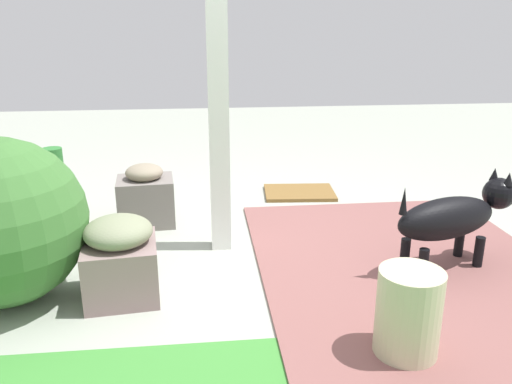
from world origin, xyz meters
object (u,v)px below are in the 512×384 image
at_px(stone_planter_nearest, 146,197).
at_px(dog, 454,216).
at_px(porch_pillar, 218,73).
at_px(stone_planter_mid, 121,258).
at_px(ceramic_urn, 408,314).
at_px(doormat, 299,193).
at_px(terracotta_pot_tall, 58,200).
at_px(round_shrub, 1,222).

height_order(stone_planter_nearest, dog, dog).
xyz_separation_m(porch_pillar, stone_planter_mid, (0.57, 0.61, -0.91)).
bearing_deg(porch_pillar, dog, 160.92).
xyz_separation_m(ceramic_urn, doormat, (0.04, -2.32, -0.19)).
xyz_separation_m(porch_pillar, ceramic_urn, (-0.77, 1.29, -0.93)).
bearing_deg(stone_planter_nearest, dog, 153.45).
xyz_separation_m(porch_pillar, dog, (-1.37, 0.47, -0.80)).
height_order(terracotta_pot_tall, dog, terracotta_pot_tall).
bearing_deg(stone_planter_nearest, round_shrub, 58.63).
height_order(stone_planter_nearest, terracotta_pot_tall, terracotta_pot_tall).
bearing_deg(round_shrub, terracotta_pot_tall, -90.36).
relative_size(stone_planter_nearest, dog, 0.54).
distance_m(terracotta_pot_tall, doormat, 1.98).
distance_m(stone_planter_nearest, ceramic_urn, 2.19).
relative_size(stone_planter_mid, dog, 0.55).
bearing_deg(round_shrub, doormat, -139.89).
bearing_deg(doormat, porch_pillar, 54.71).
bearing_deg(round_shrub, ceramic_urn, 159.55).
xyz_separation_m(dog, doormat, (0.64, -1.50, -0.32)).
distance_m(porch_pillar, stone_planter_mid, 1.23).
bearing_deg(stone_planter_mid, terracotta_pot_tall, -61.20).
bearing_deg(stone_planter_nearest, stone_planter_mid, 88.14).
distance_m(round_shrub, ceramic_urn, 2.08).
bearing_deg(stone_planter_mid, dog, -176.06).
bearing_deg(stone_planter_mid, ceramic_urn, 152.97).
bearing_deg(porch_pillar, stone_planter_nearest, -41.85).
bearing_deg(round_shrub, stone_planter_mid, 176.14).
bearing_deg(dog, ceramic_urn, 53.66).
relative_size(terracotta_pot_tall, dog, 0.70).
relative_size(terracotta_pot_tall, ceramic_urn, 1.42).
height_order(stone_planter_mid, terracotta_pot_tall, terracotta_pot_tall).
distance_m(stone_planter_mid, ceramic_urn, 1.50).
relative_size(stone_planter_nearest, terracotta_pot_tall, 0.77).
xyz_separation_m(stone_planter_nearest, ceramic_urn, (-1.30, 1.76, -0.00)).
bearing_deg(doormat, terracotta_pot_tall, 16.44).
relative_size(porch_pillar, stone_planter_nearest, 4.98).
bearing_deg(terracotta_pot_tall, stone_planter_mid, 118.80).
relative_size(round_shrub, terracotta_pot_tall, 1.50).
xyz_separation_m(stone_planter_mid, round_shrub, (0.60, -0.04, 0.22)).
relative_size(porch_pillar, round_shrub, 2.57).
height_order(terracotta_pot_tall, doormat, terracotta_pot_tall).
height_order(round_shrub, dog, round_shrub).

